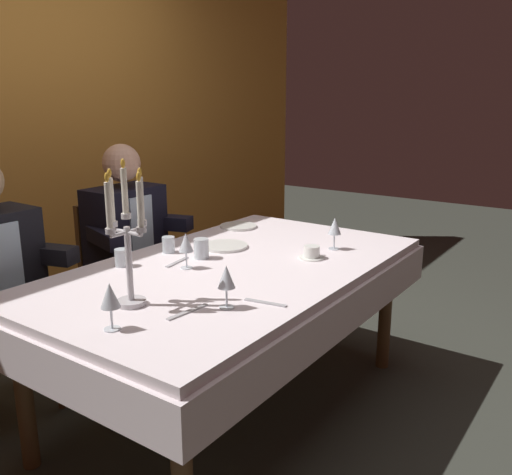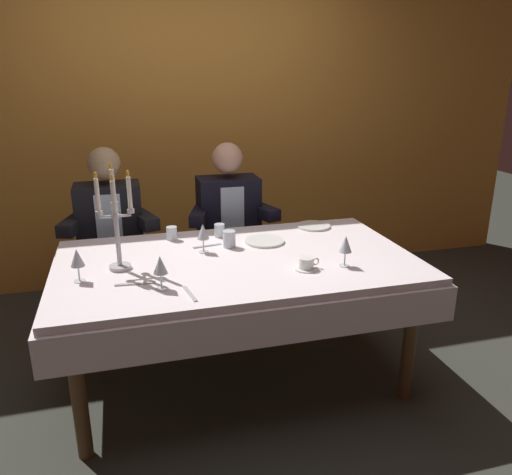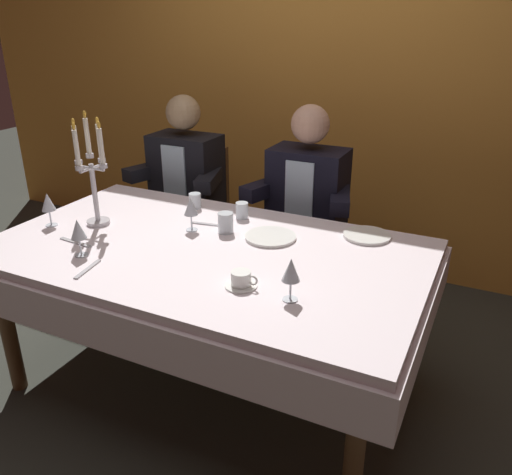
# 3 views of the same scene
# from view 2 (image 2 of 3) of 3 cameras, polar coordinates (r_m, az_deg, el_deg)

# --- Properties ---
(ground_plane) EXTENTS (12.00, 12.00, 0.00)m
(ground_plane) POSITION_cam_2_polar(r_m,az_deg,el_deg) (3.04, -2.02, -15.52)
(ground_plane) COLOR #35372F
(back_wall) EXTENTS (6.00, 0.12, 2.70)m
(back_wall) POSITION_cam_2_polar(r_m,az_deg,el_deg) (4.17, -7.65, 13.49)
(back_wall) COLOR gold
(back_wall) RESTS_ON ground_plane
(dining_table) EXTENTS (1.94, 1.14, 0.74)m
(dining_table) POSITION_cam_2_polar(r_m,az_deg,el_deg) (2.74, -2.16, -4.69)
(dining_table) COLOR white
(dining_table) RESTS_ON ground_plane
(candelabra) EXTENTS (0.19, 0.19, 0.54)m
(candelabra) POSITION_cam_2_polar(r_m,az_deg,el_deg) (2.56, -15.68, 1.84)
(candelabra) COLOR silver
(candelabra) RESTS_ON dining_table
(dinner_plate_0) EXTENTS (0.22, 0.22, 0.01)m
(dinner_plate_0) POSITION_cam_2_polar(r_m,az_deg,el_deg) (3.25, 6.58, 1.32)
(dinner_plate_0) COLOR white
(dinner_plate_0) RESTS_ON dining_table
(dinner_plate_1) EXTENTS (0.23, 0.23, 0.01)m
(dinner_plate_1) POSITION_cam_2_polar(r_m,az_deg,el_deg) (2.94, 0.97, -0.41)
(dinner_plate_1) COLOR white
(dinner_plate_1) RESTS_ON dining_table
(wine_glass_0) EXTENTS (0.07, 0.07, 0.16)m
(wine_glass_0) POSITION_cam_2_polar(r_m,az_deg,el_deg) (2.76, -6.07, 0.56)
(wine_glass_0) COLOR silver
(wine_glass_0) RESTS_ON dining_table
(wine_glass_1) EXTENTS (0.07, 0.07, 0.16)m
(wine_glass_1) POSITION_cam_2_polar(r_m,az_deg,el_deg) (2.32, -10.87, -3.17)
(wine_glass_1) COLOR silver
(wine_glass_1) RESTS_ON dining_table
(wine_glass_2) EXTENTS (0.07, 0.07, 0.16)m
(wine_glass_2) POSITION_cam_2_polar(r_m,az_deg,el_deg) (2.51, -19.74, -2.28)
(wine_glass_2) COLOR silver
(wine_glass_2) RESTS_ON dining_table
(wine_glass_3) EXTENTS (0.07, 0.07, 0.16)m
(wine_glass_3) POSITION_cam_2_polar(r_m,az_deg,el_deg) (2.59, 10.18, -0.86)
(wine_glass_3) COLOR silver
(wine_glass_3) RESTS_ON dining_table
(water_tumbler_0) EXTENTS (0.07, 0.07, 0.10)m
(water_tumbler_0) POSITION_cam_2_polar(r_m,az_deg,el_deg) (2.85, -3.15, -0.18)
(water_tumbler_0) COLOR silver
(water_tumbler_0) RESTS_ON dining_table
(water_tumbler_1) EXTENTS (0.06, 0.06, 0.08)m
(water_tumbler_1) POSITION_cam_2_polar(r_m,az_deg,el_deg) (3.02, -9.58, 0.47)
(water_tumbler_1) COLOR silver
(water_tumbler_1) RESTS_ON dining_table
(water_tumbler_2) EXTENTS (0.06, 0.06, 0.08)m
(water_tumbler_2) POSITION_cam_2_polar(r_m,az_deg,el_deg) (3.04, -4.18, 0.81)
(water_tumbler_2) COLOR silver
(water_tumbler_2) RESTS_ON dining_table
(coffee_cup_0) EXTENTS (0.13, 0.12, 0.06)m
(coffee_cup_0) POSITION_cam_2_polar(r_m,az_deg,el_deg) (2.55, 5.79, -3.03)
(coffee_cup_0) COLOR white
(coffee_cup_0) RESTS_ON dining_table
(spoon_0) EXTENTS (0.05, 0.17, 0.01)m
(spoon_0) POSITION_cam_2_polar(r_m,az_deg,el_deg) (2.29, -7.54, -6.38)
(spoon_0) COLOR #B7B7BC
(spoon_0) RESTS_ON dining_table
(spoon_1) EXTENTS (0.17, 0.04, 0.01)m
(spoon_1) POSITION_cam_2_polar(r_m,az_deg,el_deg) (2.89, -5.58, -0.95)
(spoon_1) COLOR #B7B7BC
(spoon_1) RESTS_ON dining_table
(knife_2) EXTENTS (0.19, 0.04, 0.01)m
(knife_2) POSITION_cam_2_polar(r_m,az_deg,el_deg) (2.44, -13.62, -5.16)
(knife_2) COLOR #B7B7BC
(knife_2) RESTS_ON dining_table
(seated_diner_0) EXTENTS (0.63, 0.48, 1.24)m
(seated_diner_0) POSITION_cam_2_polar(r_m,az_deg,el_deg) (3.48, -16.34, 1.63)
(seated_diner_0) COLOR brown
(seated_diner_0) RESTS_ON ground_plane
(seated_diner_1) EXTENTS (0.63, 0.48, 1.24)m
(seated_diner_1) POSITION_cam_2_polar(r_m,az_deg,el_deg) (3.55, -3.18, 2.69)
(seated_diner_1) COLOR brown
(seated_diner_1) RESTS_ON ground_plane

